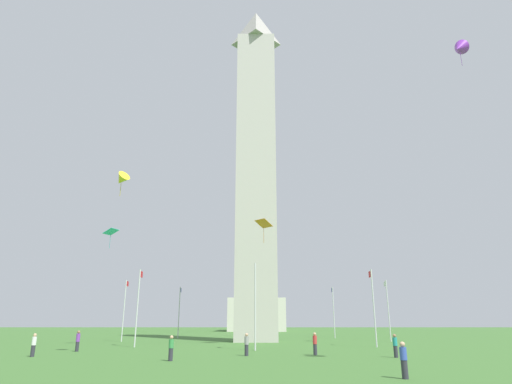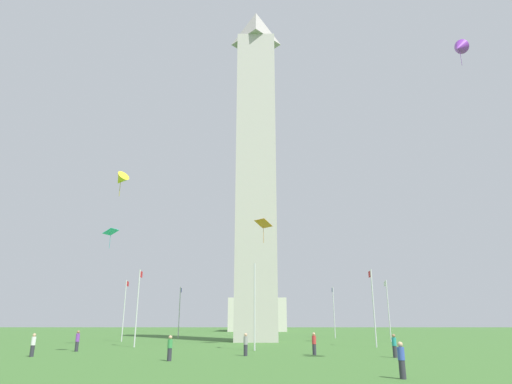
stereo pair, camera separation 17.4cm
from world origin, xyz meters
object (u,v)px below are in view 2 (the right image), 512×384
(person_blue_shirt, at_px, (402,360))
(kite_orange_diamond, at_px, (263,224))
(person_white_shirt, at_px, (33,345))
(person_gray_shirt, at_px, (246,345))
(flagpole_n, at_px, (257,310))
(flagpole_nw, at_px, (334,310))
(flagpole_e, at_px, (124,307))
(kite_purple_delta, at_px, (459,48))
(obelisk_monument, at_px, (256,158))
(person_purple_shirt, at_px, (77,341))
(kite_cyan_diamond, at_px, (111,232))
(person_teal_shirt, at_px, (394,346))
(flagpole_se, at_px, (138,304))
(flagpole_s, at_px, (255,301))
(kite_yellow_delta, at_px, (121,180))
(flagpole_w, at_px, (388,307))
(person_red_shirt, at_px, (314,344))
(person_green_shirt, at_px, (170,348))
(flagpole_sw, at_px, (373,303))
(flagpole_ne, at_px, (180,310))

(person_blue_shirt, bearing_deg, kite_orange_diamond, -5.10)
(person_white_shirt, bearing_deg, person_gray_shirt, -51.33)
(flagpole_n, distance_m, flagpole_nw, 13.11)
(flagpole_e, bearing_deg, kite_purple_delta, -112.88)
(flagpole_e, bearing_deg, flagpole_n, -45.00)
(person_white_shirt, bearing_deg, obelisk_monument, 1.14)
(person_purple_shirt, xyz_separation_m, kite_cyan_diamond, (8.14, 0.90, 11.21))
(flagpole_e, relative_size, person_teal_shirt, 4.79)
(obelisk_monument, xyz_separation_m, flagpole_e, (0.06, 17.13, -20.69))
(person_teal_shirt, bearing_deg, kite_orange_diamond, 22.45)
(person_purple_shirt, height_order, person_blue_shirt, person_purple_shirt)
(flagpole_se, bearing_deg, person_white_shirt, 160.68)
(obelisk_monument, bearing_deg, person_blue_shirt, -169.27)
(person_white_shirt, distance_m, person_blue_shirt, 26.36)
(obelisk_monument, distance_m, person_gray_shirt, 33.42)
(flagpole_s, distance_m, kite_yellow_delta, 16.10)
(flagpole_s, height_order, person_gray_shirt, flagpole_s)
(person_teal_shirt, height_order, kite_purple_delta, kite_purple_delta)
(obelisk_monument, xyz_separation_m, person_teal_shirt, (-24.66, -10.16, -24.13))
(flagpole_w, relative_size, kite_orange_diamond, 3.00)
(person_red_shirt, height_order, kite_orange_diamond, kite_orange_diamond)
(flagpole_e, distance_m, kite_yellow_delta, 26.39)
(person_green_shirt, bearing_deg, kite_orange_diamond, 8.92)
(flagpole_w, bearing_deg, flagpole_nw, 22.50)
(flagpole_n, bearing_deg, flagpole_e, 135.00)
(person_teal_shirt, bearing_deg, kite_purple_delta, -67.04)
(person_gray_shirt, distance_m, person_green_shirt, 6.54)
(flagpole_sw, xyz_separation_m, person_blue_shirt, (-24.45, 5.19, -3.44))
(kite_orange_diamond, bearing_deg, person_green_shirt, 159.86)
(flagpole_n, distance_m, person_purple_shirt, 38.92)
(flagpole_ne, bearing_deg, person_green_shirt, -170.53)
(person_purple_shirt, relative_size, person_teal_shirt, 1.07)
(obelisk_monument, xyz_separation_m, flagpole_n, (17.19, 0.00, -20.69))
(person_green_shirt, bearing_deg, flagpole_sw, -19.71)
(flagpole_sw, distance_m, kite_purple_delta, 29.47)
(flagpole_s, bearing_deg, person_teal_shirt, -126.80)
(person_red_shirt, bearing_deg, person_teal_shirt, -145.52)
(flagpole_e, distance_m, kite_cyan_diamond, 13.00)
(flagpole_n, xyz_separation_m, flagpole_e, (-17.13, 17.13, 0.00))
(flagpole_e, relative_size, person_purple_shirt, 4.49)
(person_red_shirt, distance_m, kite_cyan_diamond, 26.58)
(obelisk_monument, distance_m, kite_cyan_diamond, 23.13)
(person_teal_shirt, distance_m, person_gray_shirt, 10.89)
(flagpole_sw, distance_m, person_white_shirt, 31.05)
(kite_cyan_diamond, bearing_deg, person_white_shirt, 179.65)
(obelisk_monument, relative_size, person_purple_shirt, 29.04)
(flagpole_n, relative_size, flagpole_s, 1.00)
(person_blue_shirt, bearing_deg, person_gray_shirt, 11.53)
(person_gray_shirt, bearing_deg, flagpole_e, 3.72)
(person_red_shirt, bearing_deg, person_gray_shirt, 67.58)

